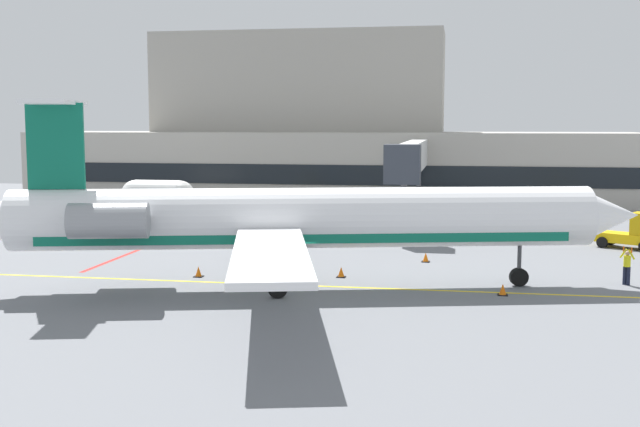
# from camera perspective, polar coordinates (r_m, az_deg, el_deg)

# --- Properties ---
(ground) EXTENTS (120.00, 120.00, 0.11)m
(ground) POSITION_cam_1_polar(r_m,az_deg,el_deg) (38.09, -2.05, -5.72)
(ground) COLOR slate
(terminal_building) EXTENTS (62.50, 13.05, 17.52)m
(terminal_building) POSITION_cam_1_polar(r_m,az_deg,el_deg) (84.63, -0.20, 5.48)
(terminal_building) COLOR #ADA89E
(terminal_building) RESTS_ON ground
(jet_bridge_west) EXTENTS (2.40, 23.45, 6.55)m
(jet_bridge_west) POSITION_cam_1_polar(r_m,az_deg,el_deg) (64.09, 6.56, 3.92)
(jet_bridge_west) COLOR silver
(jet_bridge_west) RESTS_ON ground
(regional_jet) EXTENTS (33.09, 27.87, 9.03)m
(regional_jet) POSITION_cam_1_polar(r_m,az_deg,el_deg) (38.24, -1.89, -0.39)
(regional_jet) COLOR white
(regional_jet) RESTS_ON ground
(baggage_tug) EXTENTS (3.31, 3.06, 2.09)m
(baggage_tug) POSITION_cam_1_polar(r_m,az_deg,el_deg) (60.37, -5.76, -0.26)
(baggage_tug) COLOR #19389E
(baggage_tug) RESTS_ON ground
(pushback_tractor) EXTENTS (2.20, 4.30, 1.86)m
(pushback_tractor) POSITION_cam_1_polar(r_m,az_deg,el_deg) (66.13, -4.62, 0.29)
(pushback_tractor) COLOR #E5B20C
(pushback_tractor) RESTS_ON ground
(belt_loader) EXTENTS (4.04, 3.24, 2.35)m
(belt_loader) POSITION_cam_1_polar(r_m,az_deg,el_deg) (54.56, 21.53, -1.28)
(belt_loader) COLOR #E5B20C
(belt_loader) RESTS_ON ground
(fuel_tank) EXTENTS (6.76, 2.61, 2.93)m
(fuel_tank) POSITION_cam_1_polar(r_m,az_deg,el_deg) (72.54, -11.49, 1.32)
(fuel_tank) COLOR white
(fuel_tank) RESTS_ON ground
(marshaller) EXTENTS (0.67, 0.62, 1.92)m
(marshaller) POSITION_cam_1_polar(r_m,az_deg,el_deg) (42.44, 21.03, -3.49)
(marshaller) COLOR #191E33
(marshaller) RESTS_ON ground
(safety_cone_alpha) EXTENTS (0.47, 0.47, 0.55)m
(safety_cone_alpha) POSITION_cam_1_polar(r_m,az_deg,el_deg) (38.37, 12.89, -5.34)
(safety_cone_alpha) COLOR orange
(safety_cone_alpha) RESTS_ON ground
(safety_cone_bravo) EXTENTS (0.47, 0.47, 0.55)m
(safety_cone_bravo) POSITION_cam_1_polar(r_m,az_deg,el_deg) (46.60, 7.54, -3.14)
(safety_cone_bravo) COLOR orange
(safety_cone_bravo) RESTS_ON ground
(safety_cone_charlie) EXTENTS (0.47, 0.47, 0.55)m
(safety_cone_charlie) POSITION_cam_1_polar(r_m,az_deg,el_deg) (42.27, -8.65, -4.16)
(safety_cone_charlie) COLOR orange
(safety_cone_charlie) RESTS_ON ground
(safety_cone_delta) EXTENTS (0.47, 0.47, 0.55)m
(safety_cone_delta) POSITION_cam_1_polar(r_m,az_deg,el_deg) (41.69, 1.52, -4.23)
(safety_cone_delta) COLOR orange
(safety_cone_delta) RESTS_ON ground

